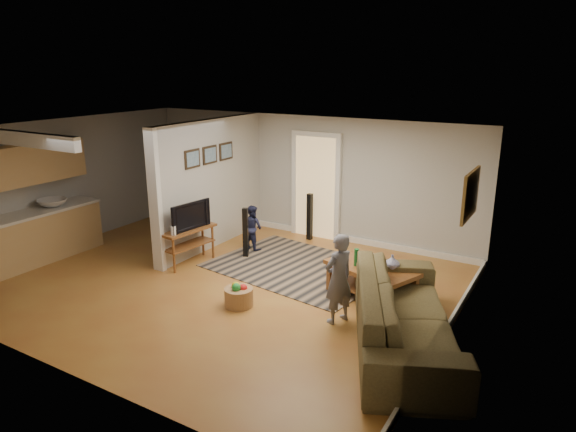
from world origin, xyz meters
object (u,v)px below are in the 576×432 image
(speaker_left, at_px, (246,233))
(sofa, at_px, (402,344))
(speaker_right, at_px, (310,217))
(child, at_px, (337,321))
(coffee_table, at_px, (373,273))
(toddler, at_px, (253,249))
(toy_basket, at_px, (239,296))
(tv_console, at_px, (188,232))

(speaker_left, bearing_deg, sofa, -45.40)
(speaker_right, xyz_separation_m, child, (2.02, -2.94, -0.49))
(sofa, xyz_separation_m, speaker_right, (-3.01, 3.07, 0.49))
(speaker_right, height_order, child, speaker_right)
(coffee_table, relative_size, toddler, 1.74)
(speaker_right, height_order, toy_basket, speaker_right)
(coffee_table, bearing_deg, child, -98.31)
(sofa, xyz_separation_m, toy_basket, (-2.47, -0.18, 0.16))
(tv_console, height_order, speaker_right, speaker_right)
(sofa, height_order, toy_basket, sofa)
(toy_basket, bearing_deg, sofa, 4.13)
(sofa, height_order, speaker_left, speaker_left)
(speaker_left, xyz_separation_m, toy_basket, (1.09, -1.75, -0.32))
(sofa, height_order, toddler, toddler)
(sofa, bearing_deg, speaker_right, 19.95)
(coffee_table, height_order, child, coffee_table)
(speaker_right, bearing_deg, child, -49.28)
(toddler, bearing_deg, sofa, 163.54)
(coffee_table, bearing_deg, speaker_right, 137.40)
(toy_basket, bearing_deg, toddler, 119.52)
(sofa, xyz_separation_m, coffee_table, (-0.85, 1.08, 0.41))
(speaker_right, relative_size, child, 0.75)
(speaker_right, xyz_separation_m, toy_basket, (0.54, -3.25, -0.33))
(sofa, height_order, speaker_right, speaker_right)
(speaker_left, height_order, child, speaker_left)
(speaker_left, relative_size, speaker_right, 0.97)
(child, bearing_deg, sofa, 105.74)
(speaker_right, distance_m, toddler, 1.37)
(speaker_left, bearing_deg, coffee_table, -31.80)
(tv_console, bearing_deg, speaker_left, 57.59)
(child, bearing_deg, speaker_left, -95.94)
(speaker_left, bearing_deg, toddler, 86.10)
(coffee_table, distance_m, child, 1.05)
(coffee_table, xyz_separation_m, toy_basket, (-1.62, -1.26, -0.25))
(child, bearing_deg, tv_console, -77.71)
(speaker_left, bearing_deg, child, -50.83)
(coffee_table, xyz_separation_m, speaker_left, (-2.71, 0.49, 0.06))
(sofa, height_order, tv_console, tv_console)
(child, bearing_deg, toddler, -101.21)
(sofa, distance_m, tv_console, 4.35)
(child, bearing_deg, speaker_right, -122.23)
(child, distance_m, toddler, 3.28)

